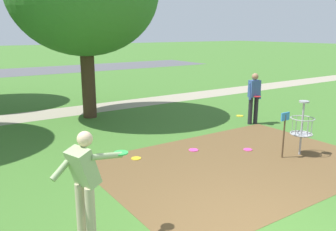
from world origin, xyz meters
name	(u,v)px	position (x,y,z in m)	size (l,w,h in m)	color
dirt_tee_pad	(237,163)	(1.94, 2.41, 0.00)	(6.38, 4.46, 0.01)	brown
disc_golf_basket	(300,126)	(3.63, 1.99, 0.75)	(0.98, 0.58, 1.39)	#9E9EA3
player_foreground_watching	(85,181)	(-2.18, 1.33, 0.99)	(1.17, 0.46, 1.71)	tan
player_throwing	(254,96)	(4.99, 4.76, 0.97)	(0.49, 0.43, 1.71)	#232328
frisbee_near_basket	(240,116)	(5.42, 5.78, 0.01)	(0.26, 0.26, 0.02)	gold
frisbee_by_tee	(248,150)	(2.86, 2.95, 0.01)	(0.23, 0.23, 0.02)	#E53D99
frisbee_mid_grass	(194,150)	(1.66, 3.73, 0.01)	(0.25, 0.25, 0.02)	#E53D99
frisbee_far_left	(136,158)	(0.10, 4.02, 0.01)	(0.24, 0.24, 0.02)	gold
gravel_path	(58,113)	(0.00, 10.06, 0.00)	(40.00, 1.64, 0.00)	gray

